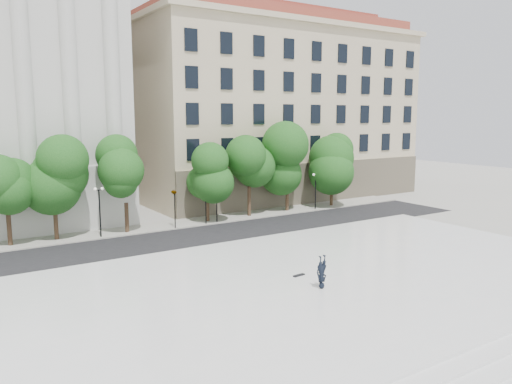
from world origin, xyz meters
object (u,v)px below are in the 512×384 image
at_px(person_lying, 322,284).
at_px(skateboard, 299,275).
at_px(traffic_light_west, 174,189).
at_px(traffic_light_east, 205,188).

bearing_deg(person_lying, skateboard, 82.28).
xyz_separation_m(traffic_light_west, traffic_light_east, (3.23, 0.00, -0.12)).
xyz_separation_m(traffic_light_west, person_lying, (0.13, -20.89, -3.04)).
bearing_deg(skateboard, traffic_light_east, 75.50).
bearing_deg(traffic_light_east, skateboard, -98.75).
relative_size(traffic_light_west, person_lying, 2.16).
height_order(traffic_light_east, skateboard, traffic_light_east).
bearing_deg(traffic_light_west, person_lying, -89.64).
bearing_deg(skateboard, person_lying, -101.94).
relative_size(traffic_light_east, skateboard, 4.86).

